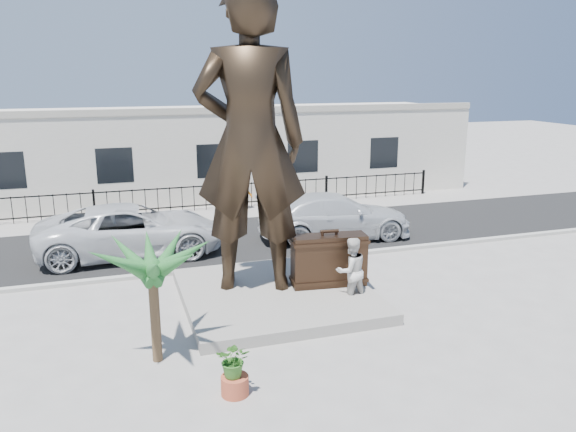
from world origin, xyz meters
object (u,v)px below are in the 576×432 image
object	(u,v)px
statue	(250,142)
car_white	(132,230)
suitcase	(329,260)
tourist	(351,271)

from	to	relation	value
statue	car_white	world-z (taller)	statue
suitcase	car_white	xyz separation A→B (m)	(-5.22, 5.52, -0.14)
suitcase	tourist	distance (m)	0.84
statue	car_white	size ratio (longest dim) A/B	1.29
statue	car_white	distance (m)	6.81
statue	tourist	distance (m)	4.51
suitcase	car_white	distance (m)	7.60
statue	suitcase	distance (m)	4.06
statue	car_white	bearing A→B (deg)	-42.07
suitcase	tourist	bearing A→B (deg)	-58.26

